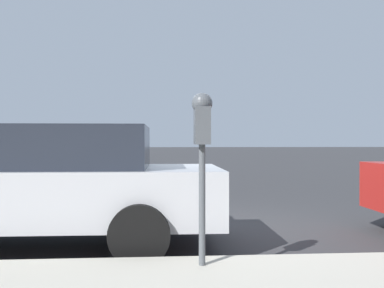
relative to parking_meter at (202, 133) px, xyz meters
The scene contains 3 objects.
ground_plane 2.91m from the parking_meter, 11.24° to the right, with size 220.00×220.00×0.00m, color #333335.
parking_meter is the anchor object (origin of this frame).
car_silver 2.60m from the parking_meter, 53.64° to the left, with size 2.05×4.92×1.47m.
Camera 1 is at (-6.57, 0.91, 1.27)m, focal length 42.00 mm.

